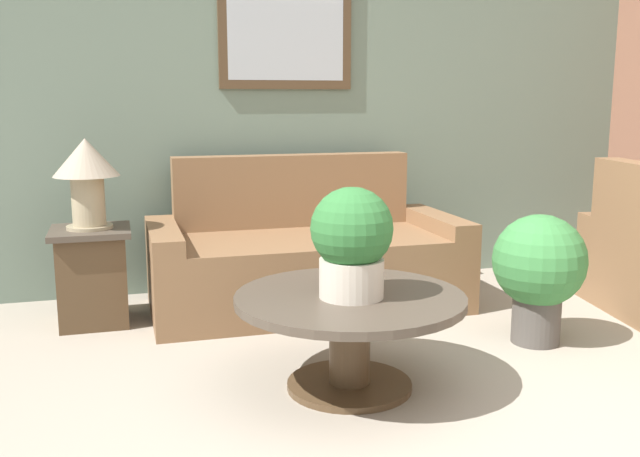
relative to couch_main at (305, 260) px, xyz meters
The scene contains 7 objects.
wall_back 1.23m from the couch_main, 57.97° to the left, with size 6.62×0.09×2.60m.
couch_main is the anchor object (origin of this frame).
coffee_table 1.37m from the couch_main, 96.28° to the right, with size 1.06×1.06×0.45m.
side_table 1.31m from the couch_main, behind, with size 0.46×0.46×0.58m.
table_lamp 1.45m from the couch_main, behind, with size 0.38×0.38×0.53m.
potted_plant_on_table 1.47m from the couch_main, 96.40° to the right, with size 0.37×0.37×0.50m.
potted_plant_floor 1.48m from the couch_main, 45.35° to the right, with size 0.51×0.51×0.72m.
Camera 1 is at (-1.53, -2.06, 1.34)m, focal length 40.00 mm.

